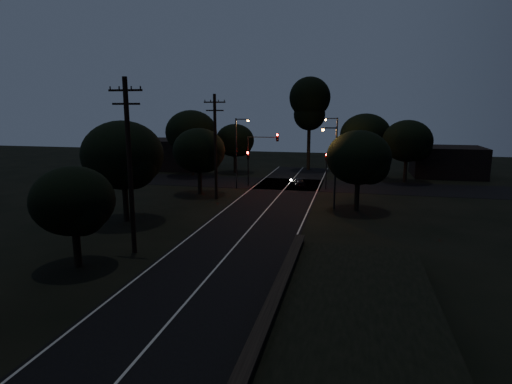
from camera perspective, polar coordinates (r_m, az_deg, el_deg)
The scene contains 21 objects.
road_surface at distance 41.75m, azimuth 2.17°, elevation -1.50°, with size 60.00×70.00×0.03m.
utility_pole_mid at distance 27.67m, azimuth -16.51°, elevation 3.59°, with size 2.20×0.30×11.00m.
utility_pole_far at distance 43.24m, azimuth -5.44°, elevation 6.24°, with size 2.20×0.30×10.50m.
tree_left_b at distance 26.39m, azimuth -23.03°, elevation -1.35°, with size 4.68×4.68×5.95m.
tree_left_c at distance 35.75m, azimuth -17.11°, elevation 4.47°, with size 6.49×6.49×8.20m.
tree_left_d at distance 45.85m, azimuth -7.43°, elevation 5.34°, with size 5.57×5.57×7.07m.
tree_far_nw at distance 61.20m, azimuth -2.68°, elevation 6.77°, with size 5.46×5.46×6.92m.
tree_far_w at distance 58.85m, azimuth -8.44°, elevation 7.74°, with size 6.95×6.95×8.86m.
tree_far_ne at distance 58.93m, azimuth 14.61°, elevation 7.21°, with size 6.67×6.67×8.43m.
tree_far_e at distance 56.35m, azimuth 19.76°, elevation 6.28°, with size 6.07×6.07×7.70m.
tree_right_a at distance 39.07m, azimuth 13.82°, elevation 4.29°, with size 5.70×5.70×7.25m.
tall_pine at distance 64.25m, azimuth 7.17°, elevation 11.67°, with size 5.99×5.99×13.61m.
building_left at distance 67.19m, azimuth -11.45°, elevation 5.01°, with size 10.00×8.00×4.40m, color black.
building_right at distance 63.57m, azimuth 24.13°, elevation 3.73°, with size 9.00×7.00×4.00m, color black.
signal_left at distance 50.77m, azimuth -1.06°, elevation 4.01°, with size 0.28×0.35×4.10m.
signal_right at distance 49.40m, azimuth 9.38°, elevation 3.67°, with size 0.28×0.35×4.10m.
signal_mast at distance 50.24m, azimuth 0.81°, elevation 5.66°, with size 3.70×0.35×6.25m.
streetlight_a at distance 48.84m, azimuth -2.44°, elevation 5.84°, with size 1.66×0.26×8.00m.
streetlight_b at distance 53.16m, azimuth 10.48°, elevation 6.10°, with size 1.66×0.26×8.00m.
streetlight_c at distance 39.25m, azimuth 10.32°, elevation 3.94°, with size 1.46×0.26×7.50m.
car at distance 50.85m, azimuth 5.67°, elevation 1.33°, with size 1.22×3.04×1.04m, color black.
Camera 1 is at (7.49, -8.92, 9.18)m, focal length 30.00 mm.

